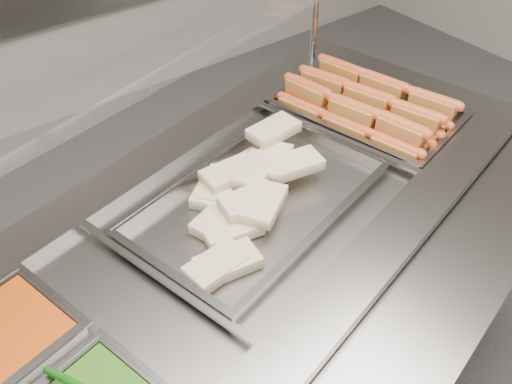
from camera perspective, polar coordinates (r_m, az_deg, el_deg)
steam_counter at (r=1.85m, az=-1.01°, el=-12.10°), size 2.05×1.26×0.91m
tray_rail at (r=1.38m, az=15.94°, el=-12.29°), size 1.83×0.77×0.05m
sneeze_guard at (r=1.43m, az=-8.44°, el=13.26°), size 1.70×0.68×0.45m
pan_hotdogs at (r=1.96m, az=10.88°, el=7.23°), size 0.46×0.62×0.10m
pan_wraps at (r=1.56m, az=0.23°, el=-1.19°), size 0.76×0.55×0.07m
hotdogs_in_buns at (r=1.92m, az=10.81°, el=8.34°), size 0.40×0.56×0.12m
tortilla_wraps at (r=1.55m, az=-0.88°, el=0.27°), size 0.57×0.40×0.10m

